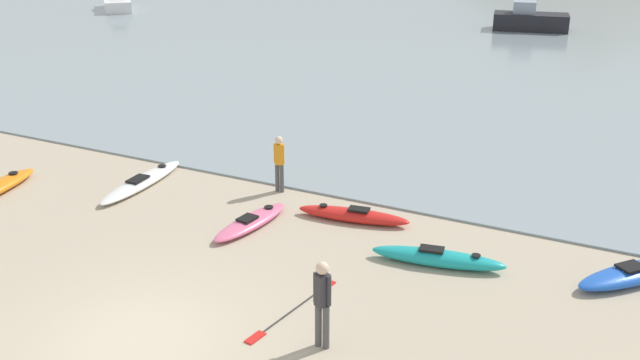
# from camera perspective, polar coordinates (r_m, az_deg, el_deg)

# --- Properties ---
(ground_plane) EXTENTS (400.00, 400.00, 0.00)m
(ground_plane) POSITION_cam_1_polar(r_m,az_deg,el_deg) (14.42, -13.67, -11.62)
(ground_plane) COLOR tan
(bay_water) EXTENTS (160.00, 70.00, 0.06)m
(bay_water) POSITION_cam_1_polar(r_m,az_deg,el_deg) (52.79, 18.02, 12.04)
(bay_water) COLOR gray
(bay_water) RESTS_ON ground_plane
(kayak_on_sand_1) EXTENTS (0.91, 3.60, 0.29)m
(kayak_on_sand_1) POSITION_cam_1_polar(r_m,az_deg,el_deg) (21.26, -13.41, -0.12)
(kayak_on_sand_1) COLOR white
(kayak_on_sand_1) RESTS_ON ground_plane
(kayak_on_sand_2) EXTENTS (2.99, 1.07, 0.40)m
(kayak_on_sand_2) POSITION_cam_1_polar(r_m,az_deg,el_deg) (16.59, 8.97, -5.88)
(kayak_on_sand_2) COLOR teal
(kayak_on_sand_2) RESTS_ON ground_plane
(kayak_on_sand_3) EXTENTS (0.94, 2.69, 0.29)m
(kayak_on_sand_3) POSITION_cam_1_polar(r_m,az_deg,el_deg) (18.30, -5.29, -3.19)
(kayak_on_sand_3) COLOR #E5668C
(kayak_on_sand_3) RESTS_ON ground_plane
(kayak_on_sand_4) EXTENTS (2.89, 0.98, 0.36)m
(kayak_on_sand_4) POSITION_cam_1_polar(r_m,az_deg,el_deg) (18.52, 2.56, -2.69)
(kayak_on_sand_4) COLOR red
(kayak_on_sand_4) RESTS_ON ground_plane
(kayak_on_sand_5) EXTENTS (2.48, 2.82, 0.38)m
(kayak_on_sand_5) POSITION_cam_1_polar(r_m,az_deg,el_deg) (17.13, 22.89, -6.55)
(kayak_on_sand_5) COLOR blue
(kayak_on_sand_5) RESTS_ON ground_plane
(person_near_foreground) EXTENTS (0.35, 0.30, 1.71)m
(person_near_foreground) POSITION_cam_1_polar(r_m,az_deg,el_deg) (13.28, 0.17, -9.07)
(person_near_foreground) COLOR #4C4C4C
(person_near_foreground) RESTS_ON ground_plane
(person_near_waterline) EXTENTS (0.32, 0.26, 1.57)m
(person_near_waterline) POSITION_cam_1_polar(r_m,az_deg,el_deg) (20.04, -3.13, 1.51)
(person_near_waterline) COLOR #4C4C4C
(person_near_waterline) RESTS_ON ground_plane
(moored_boat_2) EXTENTS (4.41, 2.58, 1.62)m
(moored_boat_2) POSITION_cam_1_polar(r_m,az_deg,el_deg) (45.24, 15.71, 11.64)
(moored_boat_2) COLOR black
(moored_boat_2) RESTS_ON bay_water
(moored_boat_3) EXTENTS (4.12, 4.27, 1.25)m
(moored_boat_3) POSITION_cam_1_polar(r_m,az_deg,el_deg) (53.03, -15.19, 12.88)
(moored_boat_3) COLOR white
(moored_boat_3) RESTS_ON bay_water
(loose_paddle) EXTENTS (0.55, 2.78, 0.03)m
(loose_paddle) POSITION_cam_1_polar(r_m,az_deg,el_deg) (14.83, -2.06, -9.87)
(loose_paddle) COLOR black
(loose_paddle) RESTS_ON ground_plane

